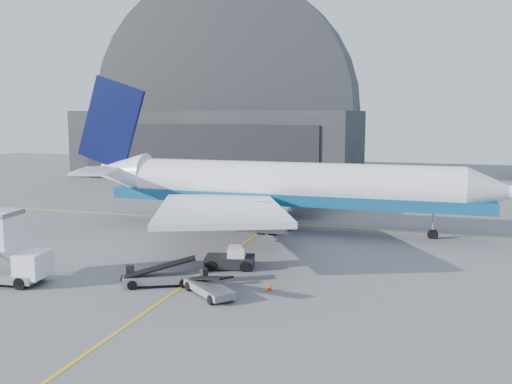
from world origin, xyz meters
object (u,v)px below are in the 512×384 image
(belt_loader_b, at_px, (209,287))
(pushback_tug, at_px, (231,260))
(airliner, at_px, (275,186))
(belt_loader_a, at_px, (158,277))

(belt_loader_b, bearing_deg, pushback_tug, 137.96)
(airliner, xyz_separation_m, belt_loader_b, (1.52, -21.69, -3.88))
(pushback_tug, bearing_deg, belt_loader_a, -133.26)
(pushback_tug, bearing_deg, airliner, 79.95)
(belt_loader_b, bearing_deg, belt_loader_a, -151.80)
(belt_loader_a, bearing_deg, airliner, 57.77)
(pushback_tug, xyz_separation_m, belt_loader_b, (0.82, -6.59, -0.08))
(pushback_tug, distance_m, belt_loader_b, 6.64)
(airliner, height_order, belt_loader_b, airliner)
(airliner, bearing_deg, pushback_tug, -87.35)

